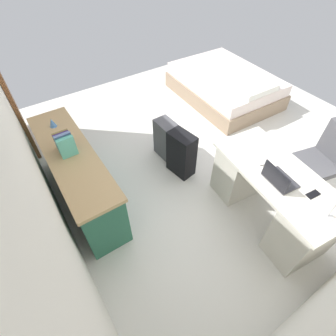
{
  "coord_description": "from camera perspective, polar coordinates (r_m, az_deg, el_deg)",
  "views": [
    {
      "loc": [
        -2.08,
        2.09,
        2.67
      ],
      "look_at": [
        -0.45,
        1.0,
        0.6
      ],
      "focal_mm": 27.53,
      "sensor_mm": 36.0,
      "label": 1
    }
  ],
  "objects": [
    {
      "name": "figurine_small",
      "position": [
        3.38,
        -24.27,
        9.13
      ],
      "size": [
        0.08,
        0.08,
        0.11
      ],
      "primitive_type": "cone",
      "color": "#4C7FBF",
      "rests_on": "credenza"
    },
    {
      "name": "wall_back",
      "position": [
        2.45,
        -31.71,
        7.44
      ],
      "size": [
        4.45,
        0.1,
        2.77
      ],
      "primitive_type": "cube",
      "color": "white",
      "rests_on": "ground_plane"
    },
    {
      "name": "laptop",
      "position": [
        2.71,
        23.25,
        -2.21
      ],
      "size": [
        0.33,
        0.25,
        0.21
      ],
      "color": "#333338",
      "rests_on": "desk"
    },
    {
      "name": "suitcase_black",
      "position": [
        3.41,
        2.97,
        3.12
      ],
      "size": [
        0.39,
        0.27,
        0.64
      ],
      "primitive_type": "cube",
      "rotation": [
        0.0,
        0.0,
        0.16
      ],
      "color": "black",
      "rests_on": "ground_plane"
    },
    {
      "name": "ground_plane",
      "position": [
        3.98,
        8.48,
        3.88
      ],
      "size": [
        5.47,
        5.47,
        0.0
      ],
      "primitive_type": "plane",
      "color": "silver"
    },
    {
      "name": "desk",
      "position": [
        3.08,
        21.8,
        -5.76
      ],
      "size": [
        1.51,
        0.82,
        0.74
      ],
      "color": "silver",
      "rests_on": "ground_plane"
    },
    {
      "name": "credenza",
      "position": [
        3.23,
        -19.26,
        -1.74
      ],
      "size": [
        1.8,
        0.48,
        0.77
      ],
      "color": "#28664C",
      "rests_on": "ground_plane"
    },
    {
      "name": "computer_mouse",
      "position": [
        2.86,
        20.19,
        1.09
      ],
      "size": [
        0.07,
        0.11,
        0.03
      ],
      "primitive_type": "ellipsoid",
      "rotation": [
        0.0,
        0.0,
        -0.11
      ],
      "color": "white",
      "rests_on": "desk"
    },
    {
      "name": "cell_phone_near_laptop",
      "position": [
        2.78,
        29.45,
        -5.1
      ],
      "size": [
        0.08,
        0.14,
        0.01
      ],
      "primitive_type": "cube",
      "rotation": [
        0.0,
        0.0,
        -0.11
      ],
      "color": "black",
      "rests_on": "desk"
    },
    {
      "name": "office_chair",
      "position": [
        3.62,
        30.26,
        0.53
      ],
      "size": [
        0.55,
        0.55,
        0.94
      ],
      "color": "black",
      "rests_on": "ground_plane"
    },
    {
      "name": "desk_lamp",
      "position": [
        2.51,
        33.18,
        -5.11
      ],
      "size": [
        0.16,
        0.11,
        0.34
      ],
      "color": "silver",
      "rests_on": "desk"
    },
    {
      "name": "door_wooden",
      "position": [
        4.1,
        -32.8,
        15.77
      ],
      "size": [
        0.88,
        0.05,
        2.04
      ],
      "primitive_type": "cube",
      "color": "brown",
      "rests_on": "ground_plane"
    },
    {
      "name": "suitcase_spare_grey",
      "position": [
        3.68,
        -0.3,
        6.3
      ],
      "size": [
        0.37,
        0.23,
        0.57
      ],
      "primitive_type": "cube",
      "rotation": [
        0.0,
        0.0,
        0.04
      ],
      "color": "#4C4C51",
      "rests_on": "ground_plane"
    },
    {
      "name": "bed",
      "position": [
        5.12,
        12.45,
        17.37
      ],
      "size": [
        1.95,
        1.46,
        0.58
      ],
      "color": "gray",
      "rests_on": "ground_plane"
    },
    {
      "name": "book_row",
      "position": [
        2.93,
        -21.82,
        5.06
      ],
      "size": [
        0.23,
        0.17,
        0.24
      ],
      "color": "#5AB8A3",
      "rests_on": "credenza"
    }
  ]
}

